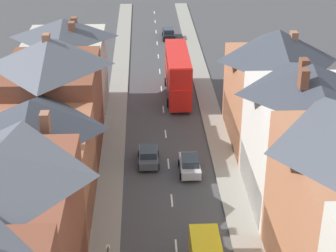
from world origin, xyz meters
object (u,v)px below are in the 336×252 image
object	(u,v)px
double_decker_bus_lead	(178,73)
car_mid_black	(148,156)
car_near_blue	(190,165)
car_parked_left_a	(169,33)

from	to	relation	value
double_decker_bus_lead	car_mid_black	xyz separation A→B (m)	(-3.59, -15.51, -2.02)
car_near_blue	car_parked_left_a	xyz separation A→B (m)	(-0.00, 39.92, 0.01)
car_near_blue	car_mid_black	bearing A→B (deg)	153.46
double_decker_bus_lead	car_near_blue	distance (m)	17.43
car_parked_left_a	car_mid_black	bearing A→B (deg)	-95.39
car_near_blue	car_mid_black	size ratio (longest dim) A/B	1.00
double_decker_bus_lead	car_near_blue	bearing A→B (deg)	-89.97
double_decker_bus_lead	car_parked_left_a	bearing A→B (deg)	89.98
double_decker_bus_lead	car_mid_black	size ratio (longest dim) A/B	2.82
double_decker_bus_lead	car_near_blue	size ratio (longest dim) A/B	2.83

